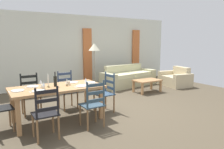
{
  "coord_description": "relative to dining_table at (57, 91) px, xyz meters",
  "views": [
    {
      "loc": [
        -2.81,
        -4.51,
        1.7
      ],
      "look_at": [
        0.42,
        0.7,
        0.75
      ],
      "focal_mm": 34.25,
      "sensor_mm": 36.0,
      "label": 1
    }
  ],
  "objects": [
    {
      "name": "wall_far",
      "position": [
        1.46,
        3.42,
        0.69
      ],
      "size": [
        9.6,
        0.16,
        2.7
      ],
      "primitive_type": "cube",
      "color": "silver",
      "rests_on": "ground_plane"
    },
    {
      "name": "standing_lamp",
      "position": [
        2.11,
        2.4,
        0.75
      ],
      "size": [
        0.4,
        0.4,
        1.64
      ],
      "color": "#332D28",
      "rests_on": "ground_plane"
    },
    {
      "name": "dining_chair_far_left",
      "position": [
        -0.41,
        0.76,
        -0.19
      ],
      "size": [
        0.43,
        0.41,
        0.96
      ],
      "color": "black",
      "rests_on": "ground_plane"
    },
    {
      "name": "coffee_cup_primary",
      "position": [
        0.27,
        0.04,
        0.13
      ],
      "size": [
        0.07,
        0.07,
        0.09
      ],
      "primitive_type": "cylinder",
      "color": "beige",
      "rests_on": "dining_table"
    },
    {
      "name": "dining_chair_head_east",
      "position": [
        1.18,
        -0.03,
        -0.19
      ],
      "size": [
        0.43,
        0.45,
        0.96
      ],
      "color": "#2F4660",
      "rests_on": "ground_plane"
    },
    {
      "name": "dining_chair_near_left",
      "position": [
        -0.46,
        -0.79,
        -0.19
      ],
      "size": [
        0.42,
        0.4,
        0.96
      ],
      "color": "black",
      "rests_on": "ground_plane"
    },
    {
      "name": "dinner_plate_far_right",
      "position": [
        0.45,
        0.25,
        0.1
      ],
      "size": [
        0.24,
        0.24,
        0.02
      ],
      "primitive_type": "cylinder",
      "color": "white",
      "rests_on": "dining_table"
    },
    {
      "name": "fork_far_right",
      "position": [
        0.3,
        0.25,
        0.09
      ],
      "size": [
        0.03,
        0.17,
        0.01
      ],
      "primitive_type": "cube",
      "rotation": [
        0.0,
        0.0,
        0.08
      ],
      "color": "silver",
      "rests_on": "dining_table"
    },
    {
      "name": "coffee_cup_secondary",
      "position": [
        -0.3,
        -0.01,
        0.13
      ],
      "size": [
        0.07,
        0.07,
        0.09
      ],
      "primitive_type": "cylinder",
      "color": "beige",
      "rests_on": "dining_table"
    },
    {
      "name": "candle_tall",
      "position": [
        -0.18,
        0.02,
        0.17
      ],
      "size": [
        0.05,
        0.05,
        0.28
      ],
      "color": "#998C66",
      "rests_on": "dining_table"
    },
    {
      "name": "dining_chair_near_right",
      "position": [
        0.48,
        -0.73,
        -0.19
      ],
      "size": [
        0.43,
        0.41,
        0.96
      ],
      "color": "#2F4657",
      "rests_on": "ground_plane"
    },
    {
      "name": "wine_bottle",
      "position": [
        -0.02,
        0.05,
        0.2
      ],
      "size": [
        0.07,
        0.07,
        0.32
      ],
      "color": "black",
      "rests_on": "dining_table"
    },
    {
      "name": "couch",
      "position": [
        3.46,
        2.22,
        -0.37
      ],
      "size": [
        2.37,
        1.1,
        0.8
      ],
      "color": "#BFBC90",
      "rests_on": "ground_plane"
    },
    {
      "name": "candle_short",
      "position": [
        0.2,
        -0.04,
        0.13
      ],
      "size": [
        0.05,
        0.05,
        0.15
      ],
      "color": "#998C66",
      "rests_on": "dining_table"
    },
    {
      "name": "fork_head_west",
      "position": [
        -0.93,
        0.0,
        0.09
      ],
      "size": [
        0.02,
        0.17,
        0.01
      ],
      "primitive_type": "cube",
      "rotation": [
        0.0,
        0.0,
        0.05
      ],
      "color": "silver",
      "rests_on": "dining_table"
    },
    {
      "name": "coffee_table",
      "position": [
        3.39,
        1.0,
        -0.31
      ],
      "size": [
        0.9,
        0.56,
        0.42
      ],
      "color": "#B48150",
      "rests_on": "ground_plane"
    },
    {
      "name": "curtain_panel_left",
      "position": [
        2.26,
        3.28,
        0.44
      ],
      "size": [
        0.35,
        0.08,
        2.2
      ],
      "primitive_type": "cube",
      "color": "#C96936",
      "rests_on": "ground_plane"
    },
    {
      "name": "dinner_plate_far_left",
      "position": [
        -0.45,
        0.25,
        0.1
      ],
      "size": [
        0.24,
        0.24,
        0.02
      ],
      "primitive_type": "cylinder",
      "color": "white",
      "rests_on": "dining_table"
    },
    {
      "name": "fork_head_east",
      "position": [
        0.63,
        0.0,
        0.09
      ],
      "size": [
        0.02,
        0.17,
        0.01
      ],
      "primitive_type": "cube",
      "rotation": [
        0.0,
        0.0,
        0.01
      ],
      "color": "silver",
      "rests_on": "dining_table"
    },
    {
      "name": "dinner_plate_head_east",
      "position": [
        0.78,
        0.0,
        0.1
      ],
      "size": [
        0.24,
        0.24,
        0.02
      ],
      "primitive_type": "cylinder",
      "color": "white",
      "rests_on": "dining_table"
    },
    {
      "name": "ground_plane",
      "position": [
        1.46,
        0.12,
        -0.67
      ],
      "size": [
        9.6,
        9.6,
        0.02
      ],
      "primitive_type": "cube",
      "color": "#4D4232"
    },
    {
      "name": "dinner_plate_near_left",
      "position": [
        -0.45,
        -0.25,
        0.1
      ],
      "size": [
        0.24,
        0.24,
        0.02
      ],
      "primitive_type": "cylinder",
      "color": "white",
      "rests_on": "dining_table"
    },
    {
      "name": "fork_far_left",
      "position": [
        -0.6,
        0.25,
        0.09
      ],
      "size": [
        0.03,
        0.17,
        0.01
      ],
      "primitive_type": "cube",
      "rotation": [
        0.0,
        0.0,
        0.06
      ],
      "color": "silver",
      "rests_on": "dining_table"
    },
    {
      "name": "fork_near_right",
      "position": [
        0.3,
        -0.25,
        0.09
      ],
      "size": [
        0.03,
        0.17,
        0.01
      ],
      "primitive_type": "cube",
      "rotation": [
        0.0,
        0.0,
        0.06
      ],
      "color": "silver",
      "rests_on": "dining_table"
    },
    {
      "name": "wine_glass_near_right",
      "position": [
        0.6,
        -0.14,
        0.2
      ],
      "size": [
        0.06,
        0.06,
        0.16
      ],
      "color": "white",
      "rests_on": "dining_table"
    },
    {
      "name": "armchair_upholstered",
      "position": [
        5.08,
        1.24,
        -0.41
      ],
      "size": [
        0.99,
        1.28,
        0.72
      ],
      "color": "#CAB991",
      "rests_on": "ground_plane"
    },
    {
      "name": "wine_glass_far_left",
      "position": [
        -0.3,
        0.14,
        0.2
      ],
      "size": [
        0.06,
        0.06,
        0.16
      ],
      "color": "white",
      "rests_on": "dining_table"
    },
    {
      "name": "fork_near_left",
      "position": [
        -0.6,
        -0.25,
        0.09
      ],
      "size": [
        0.02,
        0.17,
        0.01
      ],
      "primitive_type": "cube",
      "rotation": [
        0.0,
        0.0,
        0.04
      ],
      "color": "silver",
      "rests_on": "dining_table"
    },
    {
      "name": "wine_glass_near_left",
      "position": [
        -0.32,
        -0.15,
        0.2
      ],
      "size": [
        0.06,
        0.06,
        0.16
      ],
      "color": "white",
      "rests_on": "dining_table"
    },
    {
      "name": "curtain_panel_right",
      "position": [
        4.66,
        3.28,
        0.44
      ],
      "size": [
        0.35,
        0.08,
        2.2
      ],
      "primitive_type": "cube",
      "color": "#C96936",
      "rests_on": "ground_plane"
    },
    {
      "name": "dining_chair_far_right",
      "position": [
        0.47,
        0.73,
        -0.19
      ],
      "size": [
        0.45,
        0.43,
        0.96
      ],
      "color": "navy",
      "rests_on": "ground_plane"
    },
    {
      "name": "dining_table",
      "position": [
        0.0,
        0.0,
        0.0
      ],
      "size": [
        1.9,
        0.96,
        0.75
      ],
      "color": "#B48150",
      "rests_on": "ground_plane"
    },
    {
      "name": "dinner_plate_near_right",
      "position": [
        0.45,
        -0.25,
        0.1
      ],
      "size": [
        0.24,
        0.24,
        0.02
      ],
      "primitive_type": "cylinder",
      "color": "white",
      "rests_on": "dining_table"
    },
    {
      "name": "dinner_plate_head_west",
      "position": [
        -0.78,
        0.0,
        0.1
      ],
      "size": [
        0.24,
        0.24,
        0.02
      ],
      "primitive_type": "cylinder",
      "color": "white",
      "rests_on": "dining_table"
    }
  ]
}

